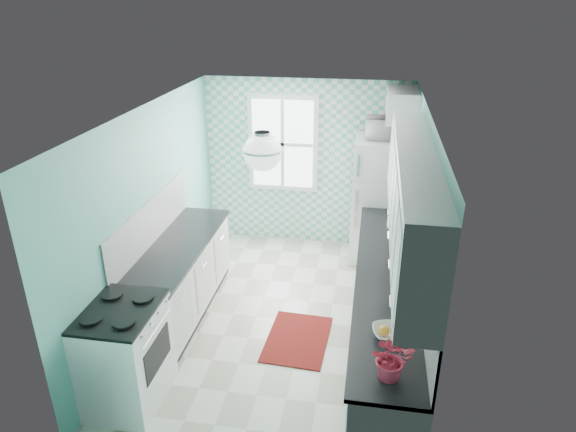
% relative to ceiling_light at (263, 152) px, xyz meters
% --- Properties ---
extents(floor, '(3.00, 4.40, 0.02)m').
position_rel_ceiling_light_xyz_m(floor, '(0.00, 0.80, -2.33)').
color(floor, silver).
rests_on(floor, ground).
extents(ceiling, '(3.00, 4.40, 0.02)m').
position_rel_ceiling_light_xyz_m(ceiling, '(0.00, 0.80, 0.19)').
color(ceiling, white).
rests_on(ceiling, wall_back).
extents(wall_back, '(3.00, 0.02, 2.50)m').
position_rel_ceiling_light_xyz_m(wall_back, '(0.00, 3.01, -1.07)').
color(wall_back, '#60B1A3').
rests_on(wall_back, floor).
extents(wall_front, '(3.00, 0.02, 2.50)m').
position_rel_ceiling_light_xyz_m(wall_front, '(0.00, -1.41, -1.07)').
color(wall_front, '#60B1A3').
rests_on(wall_front, floor).
extents(wall_left, '(0.02, 4.40, 2.50)m').
position_rel_ceiling_light_xyz_m(wall_left, '(-1.51, 0.80, -1.07)').
color(wall_left, '#60B1A3').
rests_on(wall_left, floor).
extents(wall_right, '(0.02, 4.40, 2.50)m').
position_rel_ceiling_light_xyz_m(wall_right, '(1.51, 0.80, -1.07)').
color(wall_right, '#60B1A3').
rests_on(wall_right, floor).
extents(accent_wall, '(3.00, 0.01, 2.50)m').
position_rel_ceiling_light_xyz_m(accent_wall, '(0.00, 2.99, -1.07)').
color(accent_wall, '#64BDA1').
rests_on(accent_wall, wall_back).
extents(window, '(1.04, 0.05, 1.44)m').
position_rel_ceiling_light_xyz_m(window, '(-0.35, 2.96, -0.77)').
color(window, white).
rests_on(window, wall_back).
extents(backsplash_right, '(0.02, 3.60, 0.51)m').
position_rel_ceiling_light_xyz_m(backsplash_right, '(1.49, 0.40, -1.13)').
color(backsplash_right, white).
rests_on(backsplash_right, wall_right).
extents(backsplash_left, '(0.02, 2.15, 0.51)m').
position_rel_ceiling_light_xyz_m(backsplash_left, '(-1.49, 0.73, -1.13)').
color(backsplash_left, white).
rests_on(backsplash_left, wall_left).
extents(upper_cabinets_right, '(0.33, 3.20, 0.90)m').
position_rel_ceiling_light_xyz_m(upper_cabinets_right, '(1.33, 0.20, -0.42)').
color(upper_cabinets_right, white).
rests_on(upper_cabinets_right, wall_right).
extents(upper_cabinet_fridge, '(0.40, 0.74, 0.40)m').
position_rel_ceiling_light_xyz_m(upper_cabinet_fridge, '(1.30, 2.63, -0.07)').
color(upper_cabinet_fridge, white).
rests_on(upper_cabinet_fridge, wall_right).
extents(ceiling_light, '(0.34, 0.34, 0.35)m').
position_rel_ceiling_light_xyz_m(ceiling_light, '(0.00, 0.00, 0.00)').
color(ceiling_light, silver).
rests_on(ceiling_light, ceiling).
extents(base_cabinets_right, '(0.60, 3.60, 0.90)m').
position_rel_ceiling_light_xyz_m(base_cabinets_right, '(1.20, 0.40, -1.87)').
color(base_cabinets_right, white).
rests_on(base_cabinets_right, floor).
extents(countertop_right, '(0.63, 3.60, 0.04)m').
position_rel_ceiling_light_xyz_m(countertop_right, '(1.19, 0.40, -1.40)').
color(countertop_right, black).
rests_on(countertop_right, base_cabinets_right).
extents(base_cabinets_left, '(0.60, 2.15, 0.90)m').
position_rel_ceiling_light_xyz_m(base_cabinets_left, '(-1.20, 0.73, -1.87)').
color(base_cabinets_left, white).
rests_on(base_cabinets_left, floor).
extents(countertop_left, '(0.63, 2.15, 0.04)m').
position_rel_ceiling_light_xyz_m(countertop_left, '(-1.19, 0.73, -1.40)').
color(countertop_left, black).
rests_on(countertop_left, base_cabinets_left).
extents(fridge, '(0.78, 0.77, 1.79)m').
position_rel_ceiling_light_xyz_m(fridge, '(1.11, 2.60, -1.43)').
color(fridge, white).
rests_on(fridge, floor).
extents(stove, '(0.66, 0.82, 0.99)m').
position_rel_ceiling_light_xyz_m(stove, '(-1.20, -0.71, -1.80)').
color(stove, white).
rests_on(stove, floor).
extents(sink, '(0.45, 0.38, 0.53)m').
position_rel_ceiling_light_xyz_m(sink, '(1.20, 1.50, -1.39)').
color(sink, silver).
rests_on(sink, countertop_right).
extents(rug, '(0.72, 0.99, 0.02)m').
position_rel_ceiling_light_xyz_m(rug, '(0.26, 0.44, -2.32)').
color(rug, '#5F0C17').
rests_on(rug, floor).
extents(dish_towel, '(0.09, 0.19, 0.31)m').
position_rel_ceiling_light_xyz_m(dish_towel, '(0.89, 1.05, -1.84)').
color(dish_towel, '#62AF98').
rests_on(dish_towel, base_cabinets_right).
extents(fruit_bowl, '(0.34, 0.34, 0.07)m').
position_rel_ceiling_light_xyz_m(fruit_bowl, '(1.20, -0.60, -1.35)').
color(fruit_bowl, white).
rests_on(fruit_bowl, countertop_right).
extents(potted_plant, '(0.36, 0.33, 0.36)m').
position_rel_ceiling_light_xyz_m(potted_plant, '(1.20, -1.11, -1.21)').
color(potted_plant, '#A83523').
rests_on(potted_plant, countertop_right).
extents(soap_bottle, '(0.11, 0.11, 0.20)m').
position_rel_ceiling_light_xyz_m(soap_bottle, '(1.25, 1.61, -1.28)').
color(soap_bottle, '#92B8C3').
rests_on(soap_bottle, countertop_right).
extents(microwave, '(0.53, 0.37, 0.29)m').
position_rel_ceiling_light_xyz_m(microwave, '(1.11, 2.60, -0.39)').
color(microwave, white).
rests_on(microwave, fridge).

